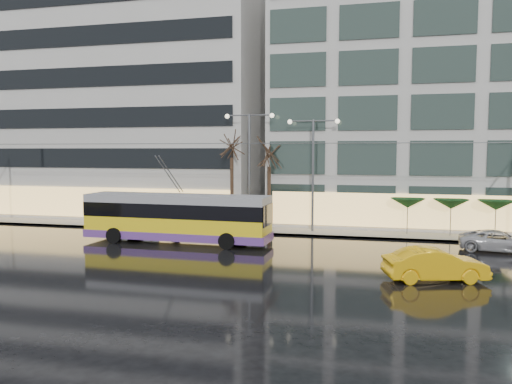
% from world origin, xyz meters
% --- Properties ---
extents(ground, '(140.00, 140.00, 0.00)m').
position_xyz_m(ground, '(0.00, 0.00, 0.00)').
color(ground, black).
rests_on(ground, ground).
extents(sidewalk, '(80.00, 10.00, 0.15)m').
position_xyz_m(sidewalk, '(2.00, 14.00, 0.07)').
color(sidewalk, gray).
rests_on(sidewalk, ground).
extents(kerb, '(80.00, 0.10, 0.15)m').
position_xyz_m(kerb, '(2.00, 9.05, 0.07)').
color(kerb, slate).
rests_on(kerb, ground).
extents(building_left, '(34.00, 14.00, 22.00)m').
position_xyz_m(building_left, '(-16.00, 19.00, 11.15)').
color(building_left, '#AEACA6').
rests_on(building_left, sidewalk).
extents(building_right, '(32.00, 14.00, 25.00)m').
position_xyz_m(building_right, '(19.00, 19.00, 12.65)').
color(building_right, '#AEACA6').
rests_on(building_right, sidewalk).
extents(trolleybus, '(13.00, 5.22, 5.99)m').
position_xyz_m(trolleybus, '(-1.51, 4.47, 1.62)').
color(trolleybus, yellow).
rests_on(trolleybus, ground).
extents(catenary, '(42.24, 5.12, 7.00)m').
position_xyz_m(catenary, '(1.00, 7.94, 4.25)').
color(catenary, '#595B60').
rests_on(catenary, ground).
extents(bus_shelter, '(4.20, 1.60, 2.51)m').
position_xyz_m(bus_shelter, '(-8.38, 10.69, 1.96)').
color(bus_shelter, '#595B60').
rests_on(bus_shelter, sidewalk).
extents(street_lamp_near, '(3.96, 0.36, 9.03)m').
position_xyz_m(street_lamp_near, '(2.00, 10.80, 5.99)').
color(street_lamp_near, '#595B60').
rests_on(street_lamp_near, sidewalk).
extents(street_lamp_far, '(3.96, 0.36, 8.53)m').
position_xyz_m(street_lamp_far, '(7.00, 10.80, 5.71)').
color(street_lamp_far, '#595B60').
rests_on(street_lamp_far, sidewalk).
extents(tree_a, '(3.20, 3.20, 8.40)m').
position_xyz_m(tree_a, '(0.50, 11.00, 7.09)').
color(tree_a, black).
rests_on(tree_a, sidewalk).
extents(tree_b, '(3.20, 3.20, 7.70)m').
position_xyz_m(tree_b, '(3.50, 11.20, 6.40)').
color(tree_b, black).
rests_on(tree_b, sidewalk).
extents(parasol_a, '(2.50, 2.50, 2.65)m').
position_xyz_m(parasol_a, '(14.00, 11.00, 2.45)').
color(parasol_a, '#595B60').
rests_on(parasol_a, sidewalk).
extents(parasol_b, '(2.50, 2.50, 2.65)m').
position_xyz_m(parasol_b, '(17.00, 11.00, 2.45)').
color(parasol_b, '#595B60').
rests_on(parasol_b, sidewalk).
extents(parasol_c, '(2.50, 2.50, 2.65)m').
position_xyz_m(parasol_c, '(20.00, 11.00, 2.45)').
color(parasol_c, '#595B60').
rests_on(parasol_c, sidewalk).
extents(taxi_b, '(5.15, 2.95, 1.61)m').
position_xyz_m(taxi_b, '(14.57, -1.95, 0.80)').
color(taxi_b, '#F6B30C').
rests_on(taxi_b, ground).
extents(sedan_silver, '(5.00, 2.76, 1.33)m').
position_xyz_m(sedan_silver, '(19.28, 6.41, 0.66)').
color(sedan_silver, '#ACABB0').
rests_on(sedan_silver, ground).
extents(pedestrian_a, '(1.26, 1.27, 2.19)m').
position_xyz_m(pedestrian_a, '(-6.80, 9.40, 1.60)').
color(pedestrian_a, black).
rests_on(pedestrian_a, sidewalk).
extents(pedestrian_b, '(1.02, 0.86, 1.87)m').
position_xyz_m(pedestrian_b, '(-4.26, 10.79, 1.08)').
color(pedestrian_b, black).
rests_on(pedestrian_b, sidewalk).
extents(pedestrian_c, '(1.16, 0.83, 2.11)m').
position_xyz_m(pedestrian_c, '(-9.73, 11.28, 1.27)').
color(pedestrian_c, black).
rests_on(pedestrian_c, sidewalk).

